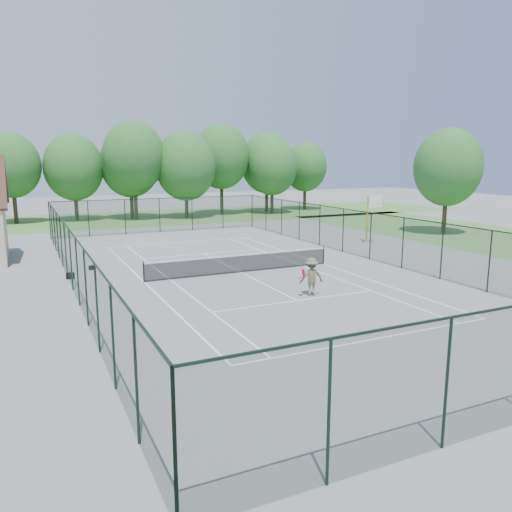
{
  "coord_description": "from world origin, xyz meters",
  "views": [
    {
      "loc": [
        -10.96,
        -25.3,
        6.21
      ],
      "look_at": [
        0.0,
        -2.0,
        1.3
      ],
      "focal_mm": 35.0,
      "sensor_mm": 36.0,
      "label": 1
    }
  ],
  "objects_px": {
    "sports_bag_a": "(70,276)",
    "tennis_net": "(241,263)",
    "basketball_goal": "(372,209)",
    "tennis_player": "(311,277)"
  },
  "relations": [
    {
      "from": "basketball_goal",
      "to": "tennis_player",
      "type": "xyz_separation_m",
      "value": [
        -12.28,
        -11.34,
        -1.67
      ]
    },
    {
      "from": "tennis_net",
      "to": "sports_bag_a",
      "type": "bearing_deg",
      "value": 164.45
    },
    {
      "from": "tennis_net",
      "to": "sports_bag_a",
      "type": "distance_m",
      "value": 9.24
    },
    {
      "from": "sports_bag_a",
      "to": "tennis_player",
      "type": "relative_size",
      "value": 0.22
    },
    {
      "from": "tennis_net",
      "to": "basketball_goal",
      "type": "height_order",
      "value": "basketball_goal"
    },
    {
      "from": "sports_bag_a",
      "to": "tennis_net",
      "type": "bearing_deg",
      "value": -2.7
    },
    {
      "from": "tennis_net",
      "to": "sports_bag_a",
      "type": "height_order",
      "value": "tennis_net"
    },
    {
      "from": "basketball_goal",
      "to": "tennis_player",
      "type": "height_order",
      "value": "basketball_goal"
    },
    {
      "from": "basketball_goal",
      "to": "sports_bag_a",
      "type": "relative_size",
      "value": 8.65
    },
    {
      "from": "sports_bag_a",
      "to": "tennis_player",
      "type": "bearing_deg",
      "value": -27.2
    }
  ]
}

